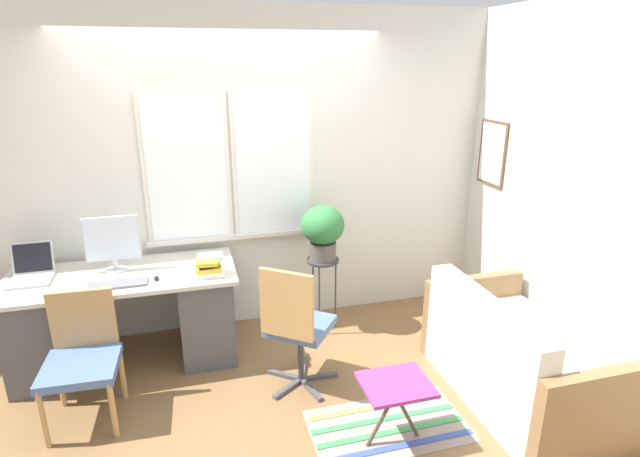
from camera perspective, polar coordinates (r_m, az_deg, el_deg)
The scene contains 16 objects.
ground_plane at distance 4.06m, azimuth -7.74°, elevation -15.54°, with size 14.00×14.00×0.00m, color brown.
wall_back_with_window at distance 4.27m, azimuth -10.07°, elevation 5.95°, with size 9.00×0.12×2.70m.
wall_right_with_picture at distance 4.38m, azimuth 22.74°, elevation 5.09°, with size 0.08×9.00×2.70m.
desk at distance 4.19m, azimuth -21.20°, elevation -9.33°, with size 1.68×0.73×0.75m.
laptop at distance 4.22m, azimuth -30.10°, elevation -4.36°, with size 0.28×0.30×0.25m.
monitor at distance 4.05m, azimuth -22.65°, elevation -1.41°, with size 0.40×0.15×0.43m.
keyboard at distance 3.86m, azimuth -22.11°, elevation -5.90°, with size 0.41×0.15×0.02m.
mouse at distance 3.84m, azimuth -18.21°, elevation -5.42°, with size 0.04×0.06×0.03m.
book_stack at distance 3.80m, azimuth -12.52°, elevation -4.21°, with size 0.23×0.18×0.17m.
desk_chair_wooden at distance 3.68m, azimuth -25.58°, elevation -13.00°, with size 0.48×0.48×0.84m.
office_chair_swivel at distance 3.56m, azimuth -2.78°, elevation -10.92°, with size 0.58×0.58×0.98m.
couch_loveseat at distance 3.86m, azimuth 21.66°, elevation -13.91°, with size 0.83×1.42×0.79m.
plant_stand at distance 4.29m, azimuth 0.31°, elevation -4.46°, with size 0.28×0.28×0.66m.
potted_plant at distance 4.16m, azimuth 0.32°, elevation -0.05°, with size 0.36×0.36×0.47m.
floor_rug_striped at distance 3.54m, azimuth 7.77°, elevation -21.41°, with size 1.03×0.58×0.01m.
folding_stool at distance 3.20m, azimuth 8.65°, elevation -17.61°, with size 0.41×0.35×0.44m.
Camera 1 is at (-0.38, -3.34, 2.28)m, focal length 28.00 mm.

